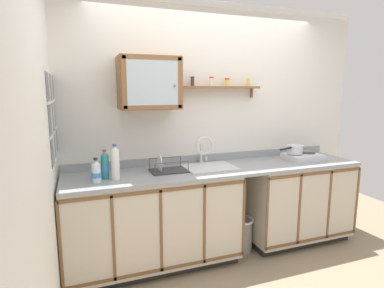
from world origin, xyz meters
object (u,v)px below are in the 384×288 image
object	(u,v)px
saucepan	(295,149)
trash_bin	(241,234)
bottle_water_clear_0	(96,172)
sink	(209,168)
bottle_opaque_white_2	(115,163)
wall_cabinet	(149,83)
bottle_detergent_teal_1	(105,166)
hot_plate_stove	(303,157)
dish_rack	(167,169)

from	to	relation	value
saucepan	trash_bin	bearing A→B (deg)	-176.10
trash_bin	bottle_water_clear_0	bearing A→B (deg)	-176.91
sink	saucepan	size ratio (longest dim) A/B	1.42
sink	bottle_opaque_white_2	world-z (taller)	bottle_opaque_white_2
wall_cabinet	bottle_detergent_teal_1	bearing A→B (deg)	-159.04
bottle_opaque_white_2	saucepan	bearing A→B (deg)	2.59
saucepan	bottle_water_clear_0	world-z (taller)	bottle_water_clear_0
hot_plate_stove	saucepan	bearing A→B (deg)	168.68
sink	bottle_opaque_white_2	size ratio (longest dim) A/B	1.60
bottle_detergent_teal_1	trash_bin	bearing A→B (deg)	-0.84
bottle_detergent_teal_1	trash_bin	world-z (taller)	bottle_detergent_teal_1
bottle_water_clear_0	wall_cabinet	xyz separation A→B (m)	(0.54, 0.27, 0.75)
trash_bin	dish_rack	bearing A→B (deg)	175.45
bottle_opaque_white_2	dish_rack	world-z (taller)	bottle_opaque_white_2
sink	bottle_water_clear_0	distance (m)	1.13
sink	bottle_opaque_white_2	xyz separation A→B (m)	(-0.94, -0.12, 0.16)
sink	saucepan	xyz separation A→B (m)	(1.03, -0.03, 0.14)
saucepan	bottle_opaque_white_2	xyz separation A→B (m)	(-1.97, -0.09, 0.02)
saucepan	bottle_detergent_teal_1	world-z (taller)	bottle_detergent_teal_1
bottle_water_clear_0	trash_bin	bearing A→B (deg)	3.09
hot_plate_stove	bottle_water_clear_0	size ratio (longest dim) A/B	1.82
bottle_water_clear_0	bottle_opaque_white_2	bearing A→B (deg)	12.27
hot_plate_stove	bottle_opaque_white_2	distance (m)	2.08
dish_rack	trash_bin	size ratio (longest dim) A/B	0.98
hot_plate_stove	bottle_opaque_white_2	bearing A→B (deg)	-178.08
bottle_water_clear_0	bottle_detergent_teal_1	distance (m)	0.13
wall_cabinet	trash_bin	bearing A→B (deg)	-11.96
bottle_opaque_white_2	trash_bin	world-z (taller)	bottle_opaque_white_2
bottle_water_clear_0	bottle_opaque_white_2	size ratio (longest dim) A/B	0.68
hot_plate_stove	wall_cabinet	xyz separation A→B (m)	(-1.70, 0.17, 0.81)
saucepan	bottle_detergent_teal_1	size ratio (longest dim) A/B	1.37
hot_plate_stove	bottle_detergent_teal_1	size ratio (longest dim) A/B	1.49
sink	bottle_water_clear_0	size ratio (longest dim) A/B	2.36
hot_plate_stove	bottle_detergent_teal_1	world-z (taller)	bottle_detergent_teal_1
bottle_detergent_teal_1	dish_rack	distance (m)	0.59
bottle_detergent_teal_1	wall_cabinet	distance (m)	0.88
bottle_detergent_teal_1	bottle_water_clear_0	bearing A→B (deg)	-129.85
hot_plate_stove	saucepan	xyz separation A→B (m)	(-0.10, 0.02, 0.09)
bottle_detergent_teal_1	dish_rack	world-z (taller)	bottle_detergent_teal_1
sink	wall_cabinet	world-z (taller)	wall_cabinet
bottle_detergent_teal_1	trash_bin	xyz separation A→B (m)	(1.37, -0.02, -0.86)
hot_plate_stove	dish_rack	world-z (taller)	dish_rack
wall_cabinet	saucepan	bearing A→B (deg)	-5.28
bottle_water_clear_0	bottle_opaque_white_2	world-z (taller)	bottle_opaque_white_2
trash_bin	hot_plate_stove	bearing A→B (deg)	1.96
bottle_water_clear_0	dish_rack	xyz separation A→B (m)	(0.67, 0.14, -0.07)
hot_plate_stove	wall_cabinet	world-z (taller)	wall_cabinet
saucepan	bottle_opaque_white_2	distance (m)	1.98
bottle_opaque_white_2	trash_bin	bearing A→B (deg)	1.89
wall_cabinet	sink	bearing A→B (deg)	-11.44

